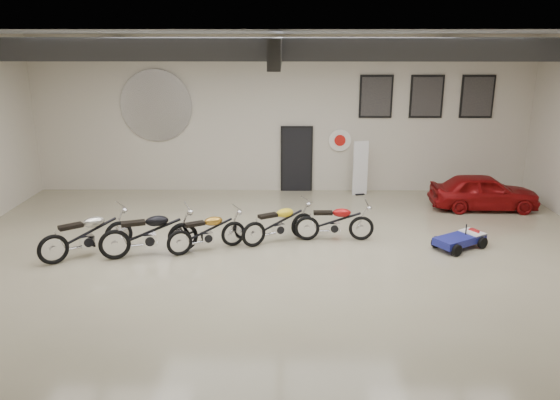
{
  "coord_description": "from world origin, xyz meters",
  "views": [
    {
      "loc": [
        0.11,
        -11.54,
        4.94
      ],
      "look_at": [
        0.0,
        1.2,
        1.1
      ],
      "focal_mm": 35.0,
      "sensor_mm": 36.0,
      "label": 1
    }
  ],
  "objects_px": {
    "motorcycle_silver": "(86,234)",
    "motorcycle_yellow": "(279,222)",
    "motorcycle_gold": "(207,231)",
    "vintage_car": "(484,192)",
    "motorcycle_red": "(334,221)",
    "motorcycle_black": "(149,232)",
    "banner_stand": "(360,168)",
    "go_kart": "(464,236)"
  },
  "relations": [
    {
      "from": "banner_stand",
      "to": "go_kart",
      "type": "distance_m",
      "value": 5.01
    },
    {
      "from": "motorcycle_silver",
      "to": "motorcycle_gold",
      "type": "relative_size",
      "value": 1.12
    },
    {
      "from": "motorcycle_gold",
      "to": "motorcycle_red",
      "type": "bearing_deg",
      "value": -14.43
    },
    {
      "from": "motorcycle_gold",
      "to": "vintage_car",
      "type": "distance_m",
      "value": 8.44
    },
    {
      "from": "motorcycle_yellow",
      "to": "motorcycle_red",
      "type": "bearing_deg",
      "value": -24.06
    },
    {
      "from": "go_kart",
      "to": "vintage_car",
      "type": "bearing_deg",
      "value": 31.15
    },
    {
      "from": "motorcycle_gold",
      "to": "vintage_car",
      "type": "bearing_deg",
      "value": -4.01
    },
    {
      "from": "motorcycle_black",
      "to": "motorcycle_gold",
      "type": "relative_size",
      "value": 1.16
    },
    {
      "from": "go_kart",
      "to": "banner_stand",
      "type": "bearing_deg",
      "value": 80.47
    },
    {
      "from": "banner_stand",
      "to": "motorcycle_gold",
      "type": "height_order",
      "value": "banner_stand"
    },
    {
      "from": "banner_stand",
      "to": "go_kart",
      "type": "relative_size",
      "value": 1.12
    },
    {
      "from": "motorcycle_black",
      "to": "go_kart",
      "type": "bearing_deg",
      "value": -14.37
    },
    {
      "from": "banner_stand",
      "to": "motorcycle_black",
      "type": "relative_size",
      "value": 0.81
    },
    {
      "from": "go_kart",
      "to": "vintage_car",
      "type": "xyz_separation_m",
      "value": [
        1.53,
        3.08,
        0.24
      ]
    },
    {
      "from": "banner_stand",
      "to": "motorcycle_red",
      "type": "distance_m",
      "value": 4.33
    },
    {
      "from": "vintage_car",
      "to": "go_kart",
      "type": "bearing_deg",
      "value": 154.59
    },
    {
      "from": "motorcycle_silver",
      "to": "vintage_car",
      "type": "relative_size",
      "value": 0.7
    },
    {
      "from": "motorcycle_gold",
      "to": "motorcycle_yellow",
      "type": "xyz_separation_m",
      "value": [
        1.7,
        0.59,
        0.01
      ]
    },
    {
      "from": "motorcycle_yellow",
      "to": "motorcycle_red",
      "type": "height_order",
      "value": "motorcycle_yellow"
    },
    {
      "from": "banner_stand",
      "to": "motorcycle_yellow",
      "type": "distance_m",
      "value": 5.0
    },
    {
      "from": "motorcycle_black",
      "to": "motorcycle_yellow",
      "type": "relative_size",
      "value": 1.13
    },
    {
      "from": "motorcycle_gold",
      "to": "motorcycle_black",
      "type": "bearing_deg",
      "value": 165.88
    },
    {
      "from": "vintage_car",
      "to": "banner_stand",
      "type": "bearing_deg",
      "value": 67.62
    },
    {
      "from": "motorcycle_gold",
      "to": "motorcycle_red",
      "type": "height_order",
      "value": "motorcycle_red"
    },
    {
      "from": "motorcycle_red",
      "to": "vintage_car",
      "type": "height_order",
      "value": "vintage_car"
    },
    {
      "from": "banner_stand",
      "to": "go_kart",
      "type": "bearing_deg",
      "value": -80.64
    },
    {
      "from": "motorcycle_gold",
      "to": "vintage_car",
      "type": "height_order",
      "value": "vintage_car"
    },
    {
      "from": "motorcycle_yellow",
      "to": "go_kart",
      "type": "relative_size",
      "value": 1.22
    },
    {
      "from": "motorcycle_red",
      "to": "go_kart",
      "type": "bearing_deg",
      "value": -8.68
    },
    {
      "from": "motorcycle_black",
      "to": "motorcycle_red",
      "type": "bearing_deg",
      "value": -5.73
    },
    {
      "from": "motorcycle_gold",
      "to": "vintage_car",
      "type": "xyz_separation_m",
      "value": [
        7.74,
        3.36,
        0.03
      ]
    },
    {
      "from": "motorcycle_silver",
      "to": "motorcycle_gold",
      "type": "xyz_separation_m",
      "value": [
        2.74,
        0.38,
        -0.06
      ]
    },
    {
      "from": "banner_stand",
      "to": "motorcycle_silver",
      "type": "height_order",
      "value": "banner_stand"
    },
    {
      "from": "vintage_car",
      "to": "motorcycle_black",
      "type": "bearing_deg",
      "value": 113.14
    },
    {
      "from": "motorcycle_silver",
      "to": "motorcycle_red",
      "type": "xyz_separation_m",
      "value": [
        5.83,
        1.1,
        -0.06
      ]
    },
    {
      "from": "motorcycle_silver",
      "to": "motorcycle_red",
      "type": "bearing_deg",
      "value": -26.88
    },
    {
      "from": "motorcycle_silver",
      "to": "motorcycle_black",
      "type": "height_order",
      "value": "motorcycle_black"
    },
    {
      "from": "vintage_car",
      "to": "motorcycle_gold",
      "type": "bearing_deg",
      "value": 114.52
    },
    {
      "from": "banner_stand",
      "to": "motorcycle_silver",
      "type": "distance_m",
      "value": 8.76
    },
    {
      "from": "go_kart",
      "to": "vintage_car",
      "type": "distance_m",
      "value": 3.45
    },
    {
      "from": "motorcycle_yellow",
      "to": "vintage_car",
      "type": "distance_m",
      "value": 6.64
    },
    {
      "from": "motorcycle_silver",
      "to": "motorcycle_yellow",
      "type": "xyz_separation_m",
      "value": [
        4.44,
        0.97,
        -0.05
      ]
    }
  ]
}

